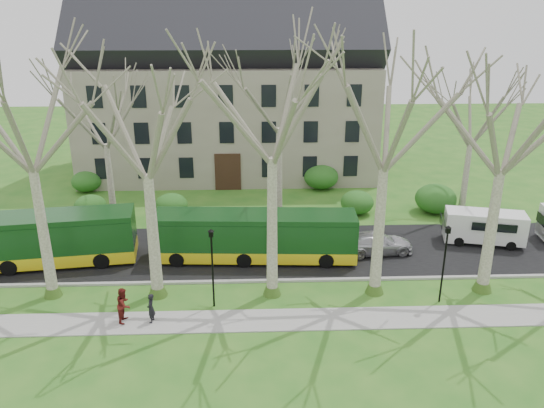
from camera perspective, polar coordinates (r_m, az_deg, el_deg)
The scene contains 15 objects.
ground at distance 29.60m, azimuth 5.72°, elevation -9.63°, with size 120.00×120.00×0.00m, color #29651D.
sidewalk at distance 27.47m, azimuth 6.42°, elevation -12.18°, with size 70.00×2.00×0.06m, color gray.
road at distance 34.41m, azimuth 4.52°, elevation -5.01°, with size 80.00×8.00×0.06m, color black.
curb at distance 30.86m, azimuth 5.36°, elevation -8.13°, with size 80.00×0.25×0.14m, color #A5A39E.
building at distance 49.85m, azimuth -4.71°, elevation 12.63°, with size 26.50×12.20×16.00m.
tree_row_verge at distance 27.08m, azimuth 6.16°, elevation 3.63°, with size 49.00×7.00×14.00m.
tree_row_far at distance 37.48m, azimuth 1.79°, elevation 6.88°, with size 33.00×7.00×12.00m.
lamp_row at distance 27.51m, azimuth 6.19°, elevation -6.03°, with size 36.22×0.22×4.30m.
hedges at distance 41.70m, azimuth -3.14°, elevation 1.11°, with size 30.60×8.60×2.00m.
bus_lead at distance 35.07m, azimuth -25.20°, elevation -3.54°, with size 13.01×2.71×3.25m, color #113C15, non-canonical shape.
bus_follow at distance 32.58m, azimuth -1.83°, elevation -3.44°, with size 12.30×2.56×3.08m, color #113C15, non-canonical shape.
sedan at distance 34.31m, azimuth 11.18°, elevation -4.14°, with size 1.89×4.65×1.35m, color #B5B4B9.
van_a at distance 37.56m, azimuth 21.86°, elevation -2.39°, with size 5.00×1.82×2.18m, color silver, non-canonical shape.
pedestrian_a at distance 27.30m, azimuth -12.90°, elevation -10.87°, with size 0.56×0.37×1.53m, color black.
pedestrian_b at distance 27.63m, azimuth -15.64°, elevation -10.39°, with size 0.88×0.69×1.82m, color #591614.
Camera 1 is at (-3.87, -25.35, 14.77)m, focal length 35.00 mm.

